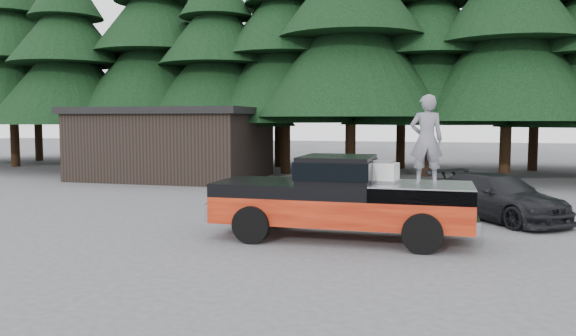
% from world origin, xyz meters
% --- Properties ---
extents(ground, '(120.00, 120.00, 0.00)m').
position_xyz_m(ground, '(0.00, 0.00, 0.00)').
color(ground, '#474749').
rests_on(ground, ground).
extents(pickup_truck, '(6.00, 2.04, 1.33)m').
position_xyz_m(pickup_truck, '(0.95, 0.51, 0.67)').
color(pickup_truck, red).
rests_on(pickup_truck, ground).
extents(truck_cab, '(1.66, 1.90, 0.59)m').
position_xyz_m(truck_cab, '(0.85, 0.51, 1.62)').
color(truck_cab, black).
rests_on(truck_cab, pickup_truck).
extents(air_compressor, '(0.70, 0.62, 0.43)m').
position_xyz_m(air_compressor, '(1.89, 0.57, 1.54)').
color(air_compressor, silver).
rests_on(air_compressor, pickup_truck).
extents(man_on_bed, '(0.78, 0.58, 1.96)m').
position_xyz_m(man_on_bed, '(2.82, 0.51, 2.31)').
color(man_on_bed, slate).
rests_on(man_on_bed, pickup_truck).
extents(parked_car, '(4.14, 4.50, 1.27)m').
position_xyz_m(parked_car, '(4.65, 4.15, 0.63)').
color(parked_car, black).
rests_on(parked_car, ground).
extents(utility_building, '(8.40, 6.40, 3.30)m').
position_xyz_m(utility_building, '(-9.00, 12.00, 1.67)').
color(utility_building, black).
rests_on(utility_building, ground).
extents(treeline, '(60.15, 16.05, 17.50)m').
position_xyz_m(treeline, '(0.42, 17.20, 7.72)').
color(treeline, black).
rests_on(treeline, ground).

